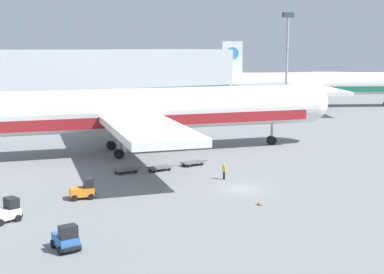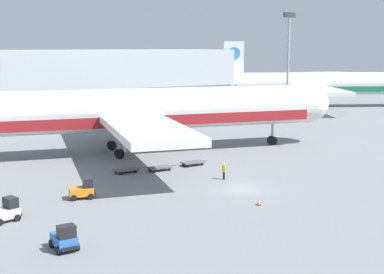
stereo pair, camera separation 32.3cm
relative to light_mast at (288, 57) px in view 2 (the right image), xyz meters
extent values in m
plane|color=slate|center=(-40.14, -43.11, -12.57)|extent=(400.00, 400.00, 0.00)
cube|color=#B2B7BC|center=(-49.63, 22.26, -5.57)|extent=(90.00, 18.00, 14.00)
cube|color=slate|center=(-49.63, 13.16, -8.72)|extent=(88.20, 0.20, 4.90)
cylinder|color=#9EA0A5|center=(0.00, 0.00, -2.31)|extent=(0.50, 0.50, 20.52)
cube|color=#333338|center=(0.00, 0.00, 8.45)|extent=(2.80, 0.50, 1.00)
cylinder|color=white|center=(-41.13, -20.10, -6.47)|extent=(52.15, 15.62, 5.80)
cube|color=maroon|center=(-41.13, -20.10, -7.77)|extent=(48.05, 14.71, 1.45)
sphere|color=white|center=(-15.61, -25.07, -6.47)|extent=(5.68, 5.68, 5.68)
cube|color=white|center=(-43.68, -19.61, -7.19)|extent=(17.02, 48.64, 0.90)
cylinder|color=#9EA0A5|center=(-45.61, -29.50, -8.99)|extent=(4.66, 3.55, 2.80)
cylinder|color=#9EA0A5|center=(-41.76, -9.71, -8.99)|extent=(4.66, 3.55, 2.80)
cylinder|color=#9EA0A5|center=(-21.73, -23.88, -9.92)|extent=(0.36, 0.36, 4.00)
cylinder|color=black|center=(-21.73, -23.88, -11.92)|extent=(1.45, 1.13, 1.30)
cylinder|color=#9EA0A5|center=(-45.83, -22.45, -9.92)|extent=(0.36, 0.36, 4.00)
cylinder|color=black|center=(-45.83, -22.45, -11.92)|extent=(1.45, 1.13, 1.30)
cylinder|color=#9EA0A5|center=(-44.60, -16.17, -9.92)|extent=(0.36, 0.36, 4.00)
cylinder|color=black|center=(-44.60, -16.17, -11.92)|extent=(1.45, 1.13, 1.30)
cylinder|color=white|center=(18.89, 12.53, -6.86)|extent=(46.61, 24.92, 5.43)
cube|color=#196B4C|center=(18.89, 12.53, -8.08)|extent=(43.01, 23.23, 1.36)
cone|color=white|center=(-3.30, 22.52, -6.86)|extent=(7.56, 7.15, 5.16)
cube|color=white|center=(0.25, 20.92, -0.40)|extent=(4.61, 2.37, 7.49)
cylinder|color=#3384CC|center=(0.25, 20.92, 0.50)|extent=(2.94, 1.70, 2.99)
cube|color=white|center=(-0.64, 21.32, -6.32)|extent=(8.07, 12.48, 0.47)
cube|color=white|center=(16.67, 13.53, -7.54)|extent=(25.27, 44.04, 0.84)
cylinder|color=#9EA0A5|center=(12.80, 4.93, -9.22)|extent=(4.66, 4.00, 2.62)
cylinder|color=#9EA0A5|center=(20.54, 22.13, -9.22)|extent=(4.66, 4.00, 2.62)
cylinder|color=#9EA0A5|center=(14.11, 11.40, -10.09)|extent=(0.34, 0.34, 3.74)
cylinder|color=black|center=(14.11, 11.40, -11.96)|extent=(1.46, 1.27, 1.22)
cylinder|color=#9EA0A5|center=(16.57, 16.86, -10.09)|extent=(0.34, 0.34, 3.74)
cylinder|color=black|center=(16.57, 16.86, -11.96)|extent=(1.46, 1.27, 1.22)
cube|color=silver|center=(-63.76, -42.21, -11.87)|extent=(2.62, 2.05, 0.80)
cube|color=black|center=(-63.14, -42.00, -11.02)|extent=(1.24, 1.46, 0.90)
cube|color=black|center=(-62.59, -41.82, -12.15)|extent=(0.55, 1.25, 0.24)
cylinder|color=black|center=(-63.21, -41.29, -12.27)|extent=(0.64, 0.42, 0.60)
cylinder|color=black|center=(-62.77, -42.62, -12.27)|extent=(0.64, 0.42, 0.60)
cube|color=#2D66B7|center=(-60.98, -50.81, -11.87)|extent=(1.53, 2.38, 0.80)
cube|color=black|center=(-60.94, -51.46, -11.02)|extent=(1.29, 0.97, 0.90)
cube|color=black|center=(-60.90, -52.04, -12.15)|extent=(1.27, 0.23, 0.24)
cylinder|color=black|center=(-60.23, -51.57, -12.27)|extent=(0.27, 0.61, 0.60)
cylinder|color=black|center=(-61.63, -51.65, -12.27)|extent=(0.27, 0.61, 0.60)
cylinder|color=black|center=(-60.33, -49.96, -12.27)|extent=(0.27, 0.61, 0.60)
cylinder|color=black|center=(-61.72, -50.05, -12.27)|extent=(0.27, 0.61, 0.60)
cube|color=orange|center=(-55.90, -38.50, -11.87)|extent=(2.52, 1.79, 0.80)
cube|color=black|center=(-55.26, -38.61, -11.02)|extent=(1.11, 1.38, 0.90)
cube|color=black|center=(-54.69, -38.72, -12.15)|extent=(0.39, 1.27, 0.24)
cylinder|color=black|center=(-54.98, -37.95, -12.27)|extent=(0.63, 0.34, 0.60)
cylinder|color=black|center=(-55.24, -39.33, -12.27)|extent=(0.63, 0.34, 0.60)
cylinder|color=black|center=(-56.57, -37.66, -12.27)|extent=(0.63, 0.34, 0.60)
cylinder|color=black|center=(-56.82, -39.04, -12.27)|extent=(0.63, 0.34, 0.60)
cube|color=#56565B|center=(-48.10, -30.53, -12.15)|extent=(2.90, 1.70, 0.12)
cube|color=#56565B|center=(-46.25, -30.39, -12.15)|extent=(0.90, 0.15, 0.08)
cylinder|color=black|center=(-47.17, -29.82, -12.39)|extent=(0.37, 0.17, 0.36)
cylinder|color=black|center=(-47.07, -31.09, -12.39)|extent=(0.37, 0.17, 0.36)
cylinder|color=black|center=(-49.12, -29.96, -12.39)|extent=(0.37, 0.17, 0.36)
cylinder|color=black|center=(-49.03, -31.24, -12.39)|extent=(0.37, 0.17, 0.36)
cube|color=#56565B|center=(-44.16, -31.45, -12.15)|extent=(2.90, 1.70, 0.12)
cube|color=#56565B|center=(-42.31, -31.32, -12.15)|extent=(0.90, 0.15, 0.08)
cylinder|color=black|center=(-43.23, -30.74, -12.39)|extent=(0.37, 0.17, 0.36)
cylinder|color=black|center=(-43.13, -32.02, -12.39)|extent=(0.37, 0.17, 0.36)
cylinder|color=black|center=(-45.18, -30.89, -12.39)|extent=(0.37, 0.17, 0.36)
cylinder|color=black|center=(-45.09, -32.16, -12.39)|extent=(0.37, 0.17, 0.36)
cube|color=#56565B|center=(-39.31, -30.86, -12.15)|extent=(2.90, 1.70, 0.12)
cube|color=#56565B|center=(-37.47, -30.72, -12.15)|extent=(0.90, 0.15, 0.08)
cylinder|color=black|center=(-38.38, -30.15, -12.39)|extent=(0.37, 0.17, 0.36)
cylinder|color=black|center=(-38.29, -31.42, -12.39)|extent=(0.37, 0.17, 0.36)
cylinder|color=black|center=(-40.34, -30.30, -12.39)|extent=(0.37, 0.17, 0.36)
cylinder|color=black|center=(-40.24, -31.57, -12.39)|extent=(0.37, 0.17, 0.36)
cylinder|color=black|center=(-39.62, -38.61, -12.13)|extent=(0.14, 0.14, 0.87)
cylinder|color=black|center=(-39.61, -38.81, -12.13)|extent=(0.14, 0.14, 0.87)
cube|color=yellow|center=(-39.62, -38.71, -11.37)|extent=(0.23, 0.37, 0.65)
cylinder|color=yellow|center=(-39.63, -38.47, -11.34)|extent=(0.09, 0.09, 0.59)
cylinder|color=yellow|center=(-39.61, -38.95, -11.34)|extent=(0.09, 0.09, 0.59)
sphere|color=tan|center=(-39.62, -38.71, -10.93)|extent=(0.24, 0.24, 0.24)
sphere|color=yellow|center=(-39.62, -38.71, -10.86)|extent=(0.22, 0.22, 0.22)
cube|color=black|center=(-41.96, -48.63, -12.55)|extent=(0.40, 0.40, 0.04)
cone|color=orange|center=(-41.96, -48.63, -12.27)|extent=(0.32, 0.32, 0.51)
cylinder|color=white|center=(-41.96, -48.63, -12.25)|extent=(0.19, 0.19, 0.07)
camera|label=1|loc=(-70.86, -87.95, 2.14)|focal=50.00mm
camera|label=2|loc=(-70.58, -88.11, 2.14)|focal=50.00mm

